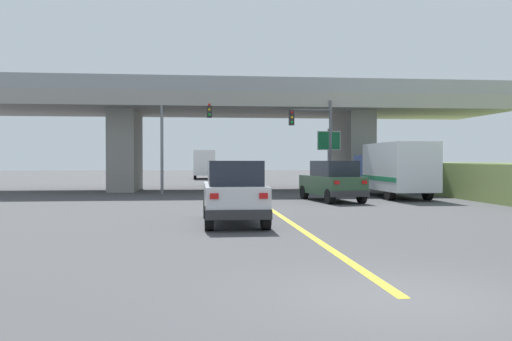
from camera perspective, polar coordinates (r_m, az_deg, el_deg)
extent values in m
plane|color=#424244|center=(38.09, -1.53, -2.02)|extent=(160.00, 160.00, 0.00)
cube|color=gray|center=(38.22, -1.53, 6.73)|extent=(35.98, 9.17, 0.94)
cube|color=gray|center=(38.23, -13.41, 1.98)|extent=(1.74, 5.50, 5.35)
cube|color=gray|center=(39.45, 9.98, 1.96)|extent=(1.74, 5.50, 5.35)
cube|color=gray|center=(33.94, -0.93, 9.02)|extent=(35.98, 0.20, 0.90)
cube|color=gray|center=(42.72, -2.00, 7.37)|extent=(35.98, 0.20, 0.90)
cube|color=yellow|center=(21.60, 1.97, -4.33)|extent=(0.20, 27.19, 0.01)
cube|color=silver|center=(17.71, -2.35, -2.90)|extent=(1.85, 4.66, 0.90)
cube|color=#1E232D|center=(17.33, -2.27, -0.24)|extent=(1.63, 2.56, 0.76)
cube|color=#2D2D30|center=(15.47, -1.80, -4.62)|extent=(1.88, 0.20, 0.28)
cube|color=red|center=(15.32, -4.37, -2.69)|extent=(0.24, 0.06, 0.16)
cube|color=red|center=(15.43, 0.79, -2.66)|extent=(0.24, 0.06, 0.16)
cylinder|color=black|center=(19.49, -5.11, -3.87)|extent=(0.26, 0.72, 0.72)
cylinder|color=black|center=(19.58, -0.27, -3.84)|extent=(0.26, 0.72, 0.72)
cylinder|color=black|center=(15.94, -4.90, -4.96)|extent=(0.26, 0.72, 0.72)
cylinder|color=black|center=(16.06, 1.01, -4.91)|extent=(0.26, 0.72, 0.72)
cube|color=#2D4C33|center=(27.59, 7.84, -1.50)|extent=(2.46, 4.87, 0.90)
cube|color=#1E232D|center=(27.25, 8.12, 0.21)|extent=(1.95, 2.76, 0.76)
cube|color=#2D2D30|center=(25.51, 9.76, -2.41)|extent=(1.87, 0.46, 0.28)
cube|color=red|center=(25.15, 8.41, -1.24)|extent=(0.25, 0.09, 0.16)
cube|color=red|center=(25.71, 11.22, -1.20)|extent=(0.25, 0.09, 0.16)
cylinder|color=black|center=(29.00, 5.04, -2.26)|extent=(0.36, 0.75, 0.72)
cylinder|color=black|center=(29.57, 8.00, -2.21)|extent=(0.36, 0.75, 0.72)
cylinder|color=black|center=(25.67, 7.65, -2.70)|extent=(0.36, 0.75, 0.72)
cylinder|color=black|center=(26.31, 10.93, -2.61)|extent=(0.36, 0.75, 0.72)
cube|color=navy|center=(33.78, 12.39, -0.05)|extent=(2.20, 2.00, 1.90)
cube|color=silver|center=(30.23, 14.65, 0.40)|extent=(2.31, 5.53, 2.52)
cube|color=#197F4C|center=(30.24, 14.64, -0.79)|extent=(2.33, 5.42, 0.24)
cylinder|color=black|center=(33.51, 10.76, -1.68)|extent=(0.30, 0.90, 0.90)
cylinder|color=black|center=(34.14, 13.97, -1.64)|extent=(0.30, 0.90, 0.90)
cylinder|color=black|center=(28.62, 13.74, -2.15)|extent=(0.30, 0.90, 0.90)
cylinder|color=black|center=(29.36, 17.42, -2.09)|extent=(0.30, 0.90, 0.90)
cube|color=maroon|center=(43.50, -2.94, -0.57)|extent=(1.92, 4.23, 0.90)
cube|color=#1E232D|center=(43.17, -2.92, 0.52)|extent=(1.69, 2.32, 0.76)
cube|color=#2D2D30|center=(41.45, -2.78, -1.08)|extent=(1.96, 0.20, 0.28)
cube|color=red|center=(41.33, -3.78, -0.35)|extent=(0.24, 0.06, 0.16)
cube|color=red|center=(41.41, -1.78, -0.35)|extent=(0.24, 0.06, 0.16)
cylinder|color=black|center=(45.04, -4.14, -1.09)|extent=(0.26, 0.72, 0.72)
cylinder|color=black|center=(45.13, -1.95, -1.09)|extent=(0.26, 0.72, 0.72)
cylinder|color=black|center=(41.91, -4.00, -1.25)|extent=(0.26, 0.72, 0.72)
cylinder|color=black|center=(42.01, -1.65, -1.24)|extent=(0.26, 0.72, 0.72)
cylinder|color=#56595E|center=(34.27, 7.74, 2.44)|extent=(0.18, 0.18, 5.75)
cylinder|color=#56595E|center=(34.13, 5.75, 6.29)|extent=(2.44, 0.12, 0.12)
cube|color=#232326|center=(33.87, 3.71, 5.52)|extent=(0.32, 0.26, 0.96)
sphere|color=red|center=(33.74, 3.76, 6.05)|extent=(0.16, 0.16, 0.16)
sphere|color=gold|center=(33.72, 3.76, 5.54)|extent=(0.16, 0.16, 0.16)
sphere|color=green|center=(33.70, 3.76, 5.03)|extent=(0.16, 0.16, 0.16)
cylinder|color=slate|center=(33.56, -9.76, 2.77)|extent=(0.18, 0.18, 6.10)
cylinder|color=slate|center=(33.68, -7.33, 7.11)|extent=(2.86, 0.12, 0.12)
cube|color=#232326|center=(33.63, -4.87, 6.30)|extent=(0.32, 0.26, 0.96)
sphere|color=red|center=(33.51, -4.87, 6.84)|extent=(0.16, 0.16, 0.16)
sphere|color=gold|center=(33.48, -4.87, 6.33)|extent=(0.16, 0.16, 0.16)
sphere|color=green|center=(33.45, -4.87, 5.82)|extent=(0.16, 0.16, 0.16)
cylinder|color=slate|center=(35.66, 7.56, 1.05)|extent=(0.14, 0.14, 4.09)
cube|color=#146638|center=(35.63, 7.59, 3.11)|extent=(1.44, 0.08, 1.14)
cube|color=white|center=(35.62, 7.59, 3.11)|extent=(1.52, 0.04, 1.22)
cube|color=red|center=(64.07, -5.45, 0.46)|extent=(2.20, 2.00, 1.90)
cube|color=white|center=(60.72, -5.42, 0.81)|extent=(2.31, 4.69, 2.70)
cube|color=#195999|center=(60.73, -5.42, 0.18)|extent=(2.33, 4.59, 0.24)
cylinder|color=black|center=(64.08, -6.34, -0.39)|extent=(0.30, 0.90, 0.90)
cylinder|color=black|center=(64.10, -4.56, -0.38)|extent=(0.30, 0.90, 0.90)
cylinder|color=black|center=(59.57, -6.37, -0.49)|extent=(0.30, 0.90, 0.90)
cylinder|color=black|center=(59.59, -4.44, -0.49)|extent=(0.30, 0.90, 0.90)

